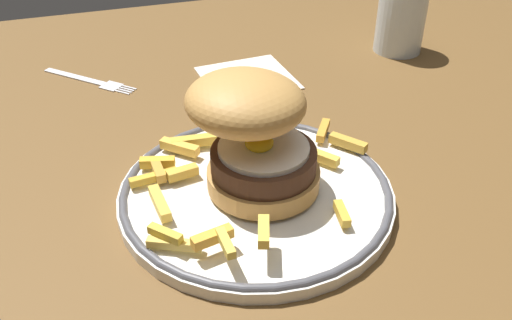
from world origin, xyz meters
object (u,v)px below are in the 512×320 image
object	(u,v)px
fork	(91,80)
water_glass	(401,22)
napkin	(247,77)
burger	(254,131)
dinner_plate	(256,193)

from	to	relation	value
fork	water_glass	bearing A→B (deg)	-4.40
fork	napkin	xyz separation A→B (cm)	(19.82, -5.55, 0.02)
fork	burger	bearing A→B (deg)	-66.12
napkin	water_glass	bearing A→B (deg)	5.39
burger	napkin	xyz separation A→B (cm)	(6.79, 23.88, -6.98)
burger	water_glass	distance (cm)	40.10
burger	water_glass	size ratio (longest dim) A/B	1.48
burger	fork	size ratio (longest dim) A/B	1.31
burger	napkin	bearing A→B (deg)	74.14
dinner_plate	burger	size ratio (longest dim) A/B	1.75
fork	napkin	size ratio (longest dim) A/B	0.98
water_glass	napkin	distance (cm)	23.98
burger	dinner_plate	bearing A→B (deg)	-93.53
water_glass	fork	size ratio (longest dim) A/B	0.88
water_glass	napkin	bearing A→B (deg)	-174.61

